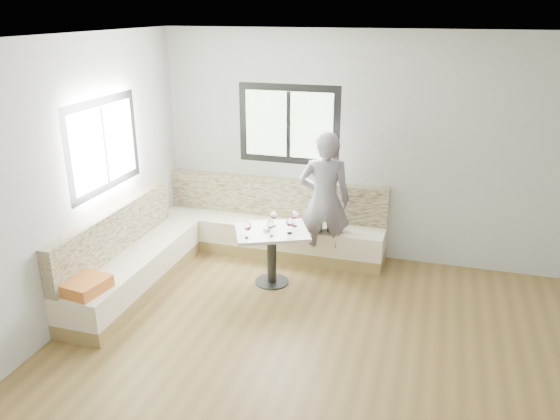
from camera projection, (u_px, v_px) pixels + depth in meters
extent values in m
cube|color=brown|center=(309.00, 367.00, 4.88)|extent=(5.00, 5.00, 0.01)
cube|color=white|center=(316.00, 40.00, 3.90)|extent=(5.00, 5.00, 0.01)
cube|color=#B7B7B2|center=(360.00, 149.00, 6.64)|extent=(5.00, 0.01, 2.80)
cube|color=#B7B7B2|center=(50.00, 193.00, 5.06)|extent=(0.01, 5.00, 2.80)
cube|color=black|center=(289.00, 125.00, 6.78)|extent=(1.30, 0.02, 1.00)
cube|color=black|center=(104.00, 145.00, 5.78)|extent=(0.02, 1.30, 1.00)
cube|color=olive|center=(272.00, 247.00, 7.13)|extent=(2.90, 0.55, 0.16)
cube|color=#F2E4C5|center=(271.00, 231.00, 7.06)|extent=(2.90, 0.55, 0.29)
cube|color=beige|center=(276.00, 197.00, 7.10)|extent=(2.90, 0.14, 0.50)
cube|color=olive|center=(136.00, 283.00, 6.19)|extent=(0.55, 2.25, 0.16)
cube|color=#F2E4C5|center=(134.00, 266.00, 6.11)|extent=(0.55, 2.25, 0.29)
cube|color=beige|center=(114.00, 231.00, 6.03)|extent=(0.14, 2.25, 0.50)
cube|color=#C2752D|center=(83.00, 285.00, 5.25)|extent=(0.47, 0.47, 0.12)
cylinder|color=black|center=(272.00, 282.00, 6.38)|extent=(0.39, 0.39, 0.02)
cylinder|color=black|center=(272.00, 258.00, 6.27)|extent=(0.11, 0.11, 0.62)
cube|color=silver|center=(272.00, 232.00, 6.16)|extent=(0.99, 0.90, 0.04)
imported|color=slate|center=(324.00, 201.00, 6.52)|extent=(0.70, 0.54, 1.70)
cylinder|color=white|center=(267.00, 229.00, 6.14)|extent=(0.09, 0.09, 0.04)
sphere|color=black|center=(268.00, 228.00, 6.14)|extent=(0.02, 0.02, 0.02)
sphere|color=black|center=(266.00, 228.00, 6.14)|extent=(0.02, 0.02, 0.02)
sphere|color=black|center=(267.00, 229.00, 6.12)|extent=(0.02, 0.02, 0.02)
cylinder|color=white|center=(248.00, 238.00, 5.95)|extent=(0.06, 0.06, 0.01)
cylinder|color=white|center=(248.00, 234.00, 5.93)|extent=(0.01, 0.01, 0.08)
ellipsoid|color=white|center=(248.00, 226.00, 5.90)|extent=(0.09, 0.09, 0.10)
cylinder|color=#4F081B|center=(248.00, 228.00, 5.91)|extent=(0.06, 0.06, 0.02)
cylinder|color=white|center=(270.00, 236.00, 5.99)|extent=(0.06, 0.06, 0.01)
cylinder|color=white|center=(270.00, 232.00, 5.97)|extent=(0.01, 0.01, 0.08)
ellipsoid|color=white|center=(270.00, 225.00, 5.94)|extent=(0.09, 0.09, 0.10)
cylinder|color=#4F081B|center=(270.00, 227.00, 5.95)|extent=(0.06, 0.06, 0.02)
cylinder|color=white|center=(290.00, 233.00, 6.06)|extent=(0.06, 0.06, 0.01)
cylinder|color=white|center=(290.00, 230.00, 6.05)|extent=(0.01, 0.01, 0.08)
ellipsoid|color=white|center=(290.00, 222.00, 6.02)|extent=(0.09, 0.09, 0.10)
cylinder|color=#4F081B|center=(290.00, 224.00, 6.02)|extent=(0.06, 0.06, 0.02)
cylinder|color=white|center=(274.00, 226.00, 6.27)|extent=(0.06, 0.06, 0.01)
cylinder|color=white|center=(274.00, 222.00, 6.25)|extent=(0.01, 0.01, 0.08)
ellipsoid|color=white|center=(274.00, 215.00, 6.22)|extent=(0.09, 0.09, 0.10)
cylinder|color=#4F081B|center=(274.00, 217.00, 6.23)|extent=(0.06, 0.06, 0.02)
cylinder|color=white|center=(294.00, 226.00, 6.26)|extent=(0.06, 0.06, 0.01)
cylinder|color=white|center=(295.00, 222.00, 6.25)|extent=(0.01, 0.01, 0.08)
ellipsoid|color=white|center=(295.00, 215.00, 6.22)|extent=(0.09, 0.09, 0.10)
cylinder|color=#4F081B|center=(295.00, 217.00, 6.23)|extent=(0.06, 0.06, 0.02)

